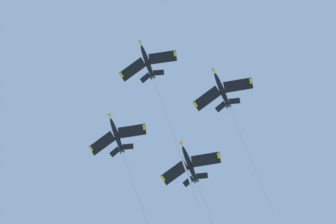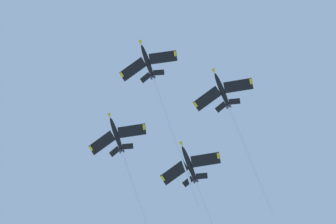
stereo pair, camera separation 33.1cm
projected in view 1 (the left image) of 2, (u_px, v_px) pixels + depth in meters
The scene contains 4 objects.
jet_lead at pixel (157, 88), 184.43m from camera, with size 36.48×39.49×27.47m.
jet_left_wing at pixel (230, 110), 179.09m from camera, with size 32.29×33.56×25.30m.
jet_right_wing at pixel (130, 173), 182.24m from camera, with size 36.86×38.98×28.30m.
jet_slot at pixel (199, 189), 176.90m from camera, with size 36.19×37.57×27.49m.
Camera 1 is at (4.54, 25.64, 1.76)m, focal length 61.35 mm.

